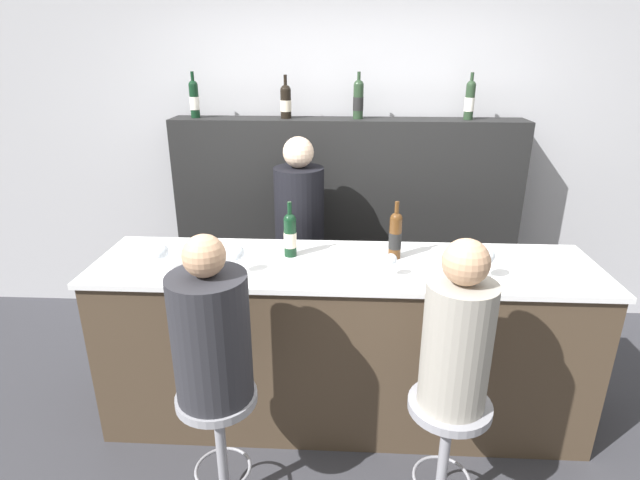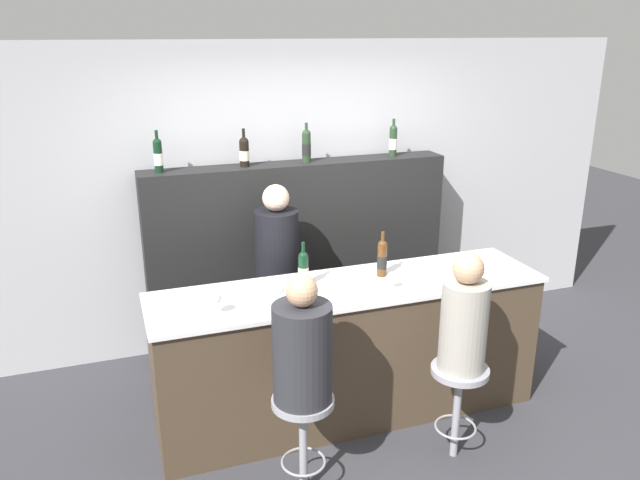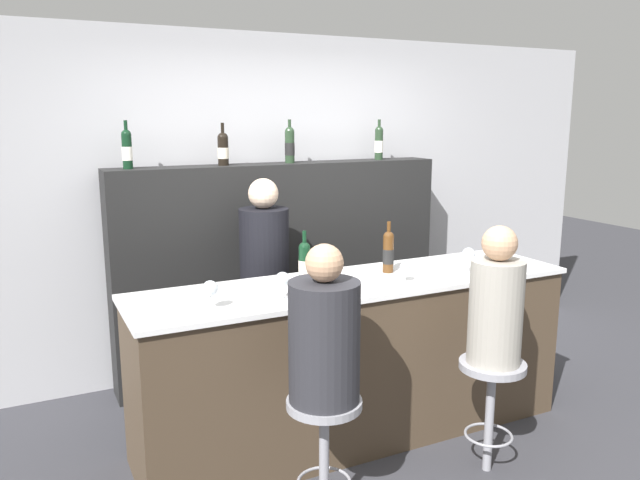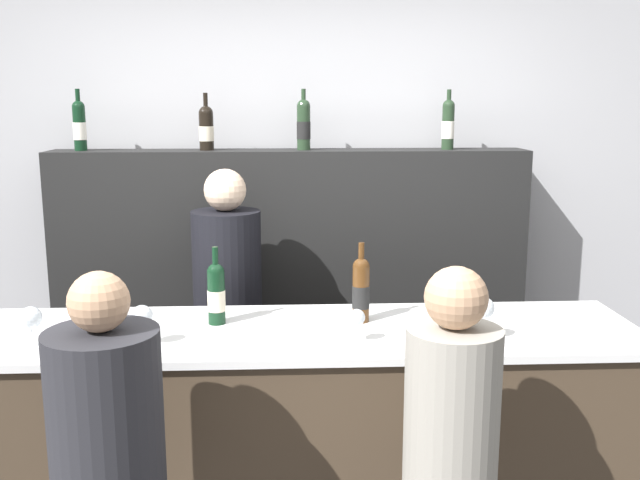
{
  "view_description": "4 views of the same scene",
  "coord_description": "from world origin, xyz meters",
  "px_view_note": "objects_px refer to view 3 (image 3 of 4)",
  "views": [
    {
      "loc": [
        -0.0,
        -2.18,
        2.1
      ],
      "look_at": [
        -0.14,
        0.35,
        1.13
      ],
      "focal_mm": 28.0,
      "sensor_mm": 36.0,
      "label": 1
    },
    {
      "loc": [
        -1.5,
        -3.33,
        2.67
      ],
      "look_at": [
        -0.19,
        0.4,
        1.33
      ],
      "focal_mm": 35.0,
      "sensor_mm": 36.0,
      "label": 2
    },
    {
      "loc": [
        -1.81,
        -2.84,
        1.99
      ],
      "look_at": [
        -0.21,
        0.41,
        1.26
      ],
      "focal_mm": 35.0,
      "sensor_mm": 36.0,
      "label": 3
    },
    {
      "loc": [
        -0.02,
        -2.37,
        1.89
      ],
      "look_at": [
        0.11,
        0.34,
        1.36
      ],
      "focal_mm": 40.0,
      "sensor_mm": 36.0,
      "label": 4
    }
  ],
  "objects_px": {
    "wine_bottle_backbar_1": "(223,149)",
    "bar_stool_right": "(491,386)",
    "wine_glass_2": "(405,268)",
    "wine_glass_3": "(469,255)",
    "guest_seated_left": "(324,336)",
    "wine_bottle_backbar_0": "(127,149)",
    "guest_seated_right": "(496,304)",
    "wine_bottle_counter_1": "(388,251)",
    "wine_bottle_backbar_2": "(290,145)",
    "bar_stool_left": "(324,427)",
    "bartender": "(265,300)",
    "wine_glass_0": "(210,289)",
    "wine_bottle_backbar_3": "(379,143)",
    "wine_bottle_counter_0": "(305,262)",
    "wine_glass_1": "(282,280)"
  },
  "relations": [
    {
      "from": "wine_bottle_backbar_1",
      "to": "bar_stool_right",
      "type": "distance_m",
      "value": 2.42
    },
    {
      "from": "wine_bottle_backbar_1",
      "to": "bar_stool_right",
      "type": "bearing_deg",
      "value": -63.71
    },
    {
      "from": "wine_glass_2",
      "to": "bar_stool_right",
      "type": "distance_m",
      "value": 0.82
    },
    {
      "from": "wine_glass_3",
      "to": "guest_seated_left",
      "type": "bearing_deg",
      "value": -157.59
    },
    {
      "from": "wine_bottle_backbar_0",
      "to": "guest_seated_left",
      "type": "height_order",
      "value": "wine_bottle_backbar_0"
    },
    {
      "from": "wine_glass_2",
      "to": "guest_seated_right",
      "type": "relative_size",
      "value": 0.16
    },
    {
      "from": "wine_bottle_backbar_0",
      "to": "guest_seated_left",
      "type": "distance_m",
      "value": 2.1
    },
    {
      "from": "wine_bottle_counter_1",
      "to": "guest_seated_left",
      "type": "distance_m",
      "value": 1.16
    },
    {
      "from": "wine_bottle_backbar_2",
      "to": "bar_stool_left",
      "type": "xyz_separation_m",
      "value": [
        -0.64,
        -1.86,
        -1.26
      ]
    },
    {
      "from": "wine_glass_3",
      "to": "bartender",
      "type": "relative_size",
      "value": 0.11
    },
    {
      "from": "wine_bottle_backbar_1",
      "to": "guest_seated_left",
      "type": "relative_size",
      "value": 0.4
    },
    {
      "from": "wine_bottle_counter_1",
      "to": "wine_bottle_backbar_0",
      "type": "distance_m",
      "value": 1.87
    },
    {
      "from": "wine_glass_3",
      "to": "guest_seated_right",
      "type": "relative_size",
      "value": 0.22
    },
    {
      "from": "bar_stool_right",
      "to": "bartender",
      "type": "distance_m",
      "value": 1.63
    },
    {
      "from": "wine_glass_3",
      "to": "bar_stool_right",
      "type": "bearing_deg",
      "value": -114.17
    },
    {
      "from": "wine_bottle_counter_1",
      "to": "wine_glass_0",
      "type": "distance_m",
      "value": 1.26
    },
    {
      "from": "wine_glass_2",
      "to": "guest_seated_left",
      "type": "xyz_separation_m",
      "value": [
        -0.8,
        -0.53,
        -0.12
      ]
    },
    {
      "from": "wine_bottle_counter_1",
      "to": "wine_bottle_backbar_3",
      "type": "height_order",
      "value": "wine_bottle_backbar_3"
    },
    {
      "from": "wine_glass_3",
      "to": "wine_bottle_backbar_3",
      "type": "bearing_deg",
      "value": 83.7
    },
    {
      "from": "wine_bottle_counter_0",
      "to": "wine_bottle_backbar_1",
      "type": "relative_size",
      "value": 1.05
    },
    {
      "from": "wine_glass_2",
      "to": "wine_bottle_backbar_2",
      "type": "bearing_deg",
      "value": 96.84
    },
    {
      "from": "wine_glass_2",
      "to": "wine_glass_3",
      "type": "height_order",
      "value": "wine_glass_3"
    },
    {
      "from": "wine_bottle_backbar_1",
      "to": "guest_seated_left",
      "type": "xyz_separation_m",
      "value": [
        -0.12,
        -1.86,
        -0.78
      ]
    },
    {
      "from": "wine_bottle_counter_0",
      "to": "wine_bottle_backbar_0",
      "type": "xyz_separation_m",
      "value": [
        -0.8,
        1.09,
        0.63
      ]
    },
    {
      "from": "wine_glass_1",
      "to": "guest_seated_left",
      "type": "bearing_deg",
      "value": -91.2
    },
    {
      "from": "wine_bottle_backbar_1",
      "to": "wine_glass_2",
      "type": "bearing_deg",
      "value": -63.01
    },
    {
      "from": "wine_glass_0",
      "to": "wine_glass_3",
      "type": "distance_m",
      "value": 1.67
    },
    {
      "from": "wine_bottle_backbar_1",
      "to": "wine_bottle_backbar_0",
      "type": "bearing_deg",
      "value": 180.0
    },
    {
      "from": "wine_bottle_counter_0",
      "to": "wine_bottle_backbar_0",
      "type": "relative_size",
      "value": 0.98
    },
    {
      "from": "wine_bottle_backbar_2",
      "to": "wine_bottle_backbar_3",
      "type": "xyz_separation_m",
      "value": [
        0.78,
        0.0,
        -0.0
      ]
    },
    {
      "from": "wine_bottle_backbar_0",
      "to": "wine_bottle_backbar_3",
      "type": "xyz_separation_m",
      "value": [
        1.97,
        0.0,
        0.0
      ]
    },
    {
      "from": "guest_seated_left",
      "to": "bar_stool_right",
      "type": "bearing_deg",
      "value": -0.0
    },
    {
      "from": "wine_bottle_backbar_2",
      "to": "wine_glass_2",
      "type": "bearing_deg",
      "value": -83.16
    },
    {
      "from": "wine_bottle_counter_1",
      "to": "wine_bottle_backbar_1",
      "type": "relative_size",
      "value": 1.08
    },
    {
      "from": "guest_seated_left",
      "to": "wine_glass_1",
      "type": "bearing_deg",
      "value": 88.8
    },
    {
      "from": "wine_bottle_backbar_1",
      "to": "wine_bottle_backbar_2",
      "type": "xyz_separation_m",
      "value": [
        0.52,
        -0.0,
        0.02
      ]
    },
    {
      "from": "wine_bottle_backbar_3",
      "to": "guest_seated_right",
      "type": "relative_size",
      "value": 0.42
    },
    {
      "from": "wine_bottle_backbar_3",
      "to": "wine_glass_3",
      "type": "distance_m",
      "value": 1.49
    },
    {
      "from": "wine_bottle_backbar_0",
      "to": "guest_seated_right",
      "type": "distance_m",
      "value": 2.57
    },
    {
      "from": "wine_bottle_backbar_2",
      "to": "wine_glass_2",
      "type": "height_order",
      "value": "wine_bottle_backbar_2"
    },
    {
      "from": "guest_seated_left",
      "to": "guest_seated_right",
      "type": "bearing_deg",
      "value": 0.0
    },
    {
      "from": "wine_bottle_counter_1",
      "to": "wine_bottle_backbar_0",
      "type": "bearing_deg",
      "value": 141.99
    },
    {
      "from": "guest_seated_left",
      "to": "guest_seated_right",
      "type": "distance_m",
      "value": 1.04
    },
    {
      "from": "guest_seated_left",
      "to": "bartender",
      "type": "height_order",
      "value": "bartender"
    },
    {
      "from": "wine_glass_2",
      "to": "bar_stool_right",
      "type": "height_order",
      "value": "wine_glass_2"
    },
    {
      "from": "bar_stool_right",
      "to": "wine_bottle_backbar_2",
      "type": "bearing_deg",
      "value": 102.12
    },
    {
      "from": "wine_bottle_counter_1",
      "to": "wine_glass_1",
      "type": "relative_size",
      "value": 2.15
    },
    {
      "from": "wine_bottle_backbar_1",
      "to": "wine_glass_1",
      "type": "relative_size",
      "value": 1.98
    },
    {
      "from": "guest_seated_left",
      "to": "bar_stool_right",
      "type": "xyz_separation_m",
      "value": [
        1.04,
        -0.0,
        -0.46
      ]
    },
    {
      "from": "wine_glass_1",
      "to": "guest_seated_right",
      "type": "distance_m",
      "value": 1.16
    }
  ]
}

